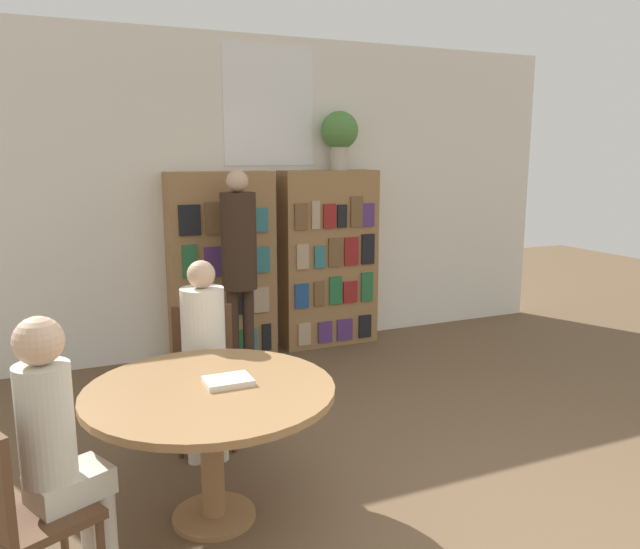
{
  "coord_description": "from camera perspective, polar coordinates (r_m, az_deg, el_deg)",
  "views": [
    {
      "loc": [
        -2.02,
        -1.95,
        1.91
      ],
      "look_at": [
        -0.23,
        2.1,
        1.05
      ],
      "focal_mm": 35.0,
      "sensor_mm": 36.0,
      "label": 1
    }
  ],
  "objects": [
    {
      "name": "flower_vase",
      "position": [
        6.23,
        1.79,
        12.75
      ],
      "size": [
        0.37,
        0.37,
        0.57
      ],
      "color": "#B7AD9E",
      "rests_on": "bookshelf_right"
    },
    {
      "name": "bookshelf_left",
      "position": [
        5.89,
        -8.97,
        0.71
      ],
      "size": [
        0.98,
        0.34,
        1.75
      ],
      "color": "olive",
      "rests_on": "ground_plane"
    },
    {
      "name": "seated_reader_right",
      "position": [
        2.91,
        -22.73,
        -14.04
      ],
      "size": [
        0.38,
        0.34,
        1.28
      ],
      "rotation": [
        0.0,
        0.0,
        -1.14
      ],
      "color": "beige",
      "rests_on": "ground_plane"
    },
    {
      "name": "chair_near_camera",
      "position": [
        2.94,
        -25.84,
        -18.65
      ],
      "size": [
        0.53,
        0.53,
        0.91
      ],
      "rotation": [
        0.0,
        0.0,
        -1.14
      ],
      "color": "brown",
      "rests_on": "ground_plane"
    },
    {
      "name": "bookshelf_right",
      "position": [
        6.26,
        0.78,
        1.45
      ],
      "size": [
        0.98,
        0.34,
        1.75
      ],
      "color": "olive",
      "rests_on": "ground_plane"
    },
    {
      "name": "librarian_standing",
      "position": [
        5.39,
        -7.42,
        2.16
      ],
      "size": [
        0.3,
        0.57,
        1.78
      ],
      "color": "#332319",
      "rests_on": "ground_plane"
    },
    {
      "name": "reading_table",
      "position": [
        3.32,
        -9.98,
        -11.91
      ],
      "size": [
        1.28,
        1.28,
        0.74
      ],
      "color": "olive",
      "rests_on": "ground_plane"
    },
    {
      "name": "chair_left_side",
      "position": [
        4.28,
        -10.56,
        -8.29
      ],
      "size": [
        0.47,
        0.47,
        0.91
      ],
      "rotation": [
        0.0,
        0.0,
        -3.34
      ],
      "color": "brown",
      "rests_on": "ground_plane"
    },
    {
      "name": "open_book_on_table",
      "position": [
        3.31,
        -8.41,
        -9.61
      ],
      "size": [
        0.24,
        0.18,
        0.03
      ],
      "color": "silver",
      "rests_on": "reading_table"
    },
    {
      "name": "wall_back",
      "position": [
        6.16,
        -4.65,
        7.18
      ],
      "size": [
        6.4,
        0.07,
        3.0
      ],
      "color": "silver",
      "rests_on": "ground_plane"
    },
    {
      "name": "seated_reader_left",
      "position": [
        4.05,
        -10.57,
        -6.31
      ],
      "size": [
        0.34,
        0.4,
        1.26
      ],
      "rotation": [
        0.0,
        0.0,
        -3.34
      ],
      "color": "silver",
      "rests_on": "ground_plane"
    }
  ]
}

